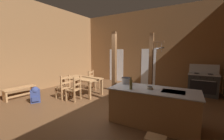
# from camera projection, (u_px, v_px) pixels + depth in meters

# --- Properties ---
(ground_plane) EXTENTS (8.47, 8.99, 0.10)m
(ground_plane) POSITION_uv_depth(u_px,v_px,m) (102.00, 107.00, 4.95)
(ground_plane) COLOR brown
(wall_back) EXTENTS (8.47, 0.14, 4.23)m
(wall_back) POSITION_uv_depth(u_px,v_px,m) (143.00, 48.00, 8.22)
(wall_back) COLOR brown
(wall_back) RESTS_ON ground_plane
(wall_left) EXTENTS (0.14, 8.99, 4.23)m
(wall_left) POSITION_uv_depth(u_px,v_px,m) (34.00, 47.00, 6.67)
(wall_left) COLOR brown
(wall_left) RESTS_ON ground_plane
(glazed_door_back_left) EXTENTS (1.00, 0.01, 2.05)m
(glazed_door_back_left) POSITION_uv_depth(u_px,v_px,m) (116.00, 65.00, 9.18)
(glazed_door_back_left) COLOR white
(glazed_door_back_left) RESTS_ON ground_plane
(glazed_panel_back_right) EXTENTS (0.84, 0.01, 2.05)m
(glazed_panel_back_right) POSITION_uv_depth(u_px,v_px,m) (148.00, 67.00, 8.10)
(glazed_panel_back_right) COLOR white
(glazed_panel_back_right) RESTS_ON ground_plane
(kitchen_island) EXTENTS (2.20, 1.04, 0.92)m
(kitchen_island) POSITION_uv_depth(u_px,v_px,m) (152.00, 106.00, 3.62)
(kitchen_island) COLOR #9E7044
(kitchen_island) RESTS_ON ground_plane
(stove_range) EXTENTS (1.16, 0.84, 1.32)m
(stove_range) POSITION_uv_depth(u_px,v_px,m) (203.00, 84.00, 6.09)
(stove_range) COLOR #2C2C2C
(stove_range) RESTS_ON ground_plane
(support_post_with_pot_rack) EXTENTS (0.53, 0.21, 2.58)m
(support_post_with_pot_rack) POSITION_uv_depth(u_px,v_px,m) (151.00, 65.00, 5.42)
(support_post_with_pot_rack) COLOR brown
(support_post_with_pot_rack) RESTS_ON ground_plane
(support_post_center) EXTENTS (0.14, 0.14, 2.58)m
(support_post_center) POSITION_uv_depth(u_px,v_px,m) (114.00, 68.00, 5.14)
(support_post_center) COLOR brown
(support_post_center) RESTS_ON ground_plane
(dining_table) EXTENTS (1.73, 0.97, 0.74)m
(dining_table) POSITION_uv_depth(u_px,v_px,m) (82.00, 80.00, 6.22)
(dining_table) COLOR #9E7044
(dining_table) RESTS_ON ground_plane
(ladderback_chair_near_window) EXTENTS (0.48, 0.48, 0.95)m
(ladderback_chair_near_window) POSITION_uv_depth(u_px,v_px,m) (93.00, 80.00, 7.09)
(ladderback_chair_near_window) COLOR #9E7044
(ladderback_chair_near_window) RESTS_ON ground_plane
(ladderback_chair_by_post) EXTENTS (0.47, 0.47, 0.95)m
(ladderback_chair_by_post) POSITION_uv_depth(u_px,v_px,m) (64.00, 87.00, 5.66)
(ladderback_chair_by_post) COLOR #9E7044
(ladderback_chair_by_post) RESTS_ON ground_plane
(ladderback_chair_at_table_end) EXTENTS (0.50, 0.50, 0.95)m
(ladderback_chair_at_table_end) POSITION_uv_depth(u_px,v_px,m) (74.00, 89.00, 5.39)
(ladderback_chair_at_table_end) COLOR #9E7044
(ladderback_chair_at_table_end) RESTS_ON ground_plane
(bench_along_left_wall) EXTENTS (0.39, 1.18, 0.44)m
(bench_along_left_wall) POSITION_uv_depth(u_px,v_px,m) (20.00, 91.00, 5.69)
(bench_along_left_wall) COLOR #9E7044
(bench_along_left_wall) RESTS_ON ground_plane
(backpack) EXTENTS (0.38, 0.39, 0.60)m
(backpack) POSITION_uv_depth(u_px,v_px,m) (35.00, 94.00, 5.18)
(backpack) COLOR navy
(backpack) RESTS_ON ground_plane
(stockpot_on_counter) EXTENTS (0.34, 0.27, 0.19)m
(stockpot_on_counter) POSITION_uv_depth(u_px,v_px,m) (126.00, 81.00, 4.17)
(stockpot_on_counter) COLOR #A8AAB2
(stockpot_on_counter) RESTS_ON kitchen_island
(mixing_bowl_on_counter) EXTENTS (0.16, 0.16, 0.06)m
(mixing_bowl_on_counter) POSITION_uv_depth(u_px,v_px,m) (150.00, 88.00, 3.57)
(mixing_bowl_on_counter) COLOR #B2A893
(mixing_bowl_on_counter) RESTS_ON kitchen_island
(bottle_tall_on_counter) EXTENTS (0.08, 0.08, 0.31)m
(bottle_tall_on_counter) POSITION_uv_depth(u_px,v_px,m) (131.00, 84.00, 3.55)
(bottle_tall_on_counter) COLOR brown
(bottle_tall_on_counter) RESTS_ON kitchen_island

